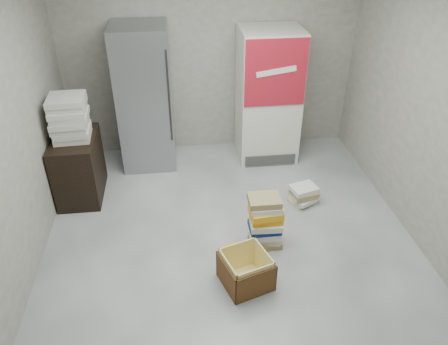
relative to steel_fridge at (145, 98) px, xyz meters
name	(u,v)px	position (x,y,z in m)	size (l,w,h in m)	color
ground	(234,260)	(0.90, -2.13, -0.95)	(5.00, 5.00, 0.00)	silver
room_shell	(237,99)	(0.90, -2.13, 0.85)	(4.04, 5.04, 2.82)	#A7A196
steel_fridge	(145,98)	(0.00, 0.00, 0.00)	(0.70, 0.72, 1.90)	gray
coke_cooler	(268,96)	(1.65, -0.01, -0.05)	(0.80, 0.73, 1.80)	silver
wood_shelf	(79,167)	(-0.83, -0.73, -0.55)	(0.50, 0.80, 0.80)	black
supply_box_stack	(69,118)	(-0.82, -0.73, 0.11)	(0.44, 0.44, 0.52)	beige
phonebook_stack_main	(265,222)	(1.25, -1.93, -0.64)	(0.38, 0.32, 0.62)	#8F7E50
phonebook_stack_side	(304,195)	(1.88, -1.25, -0.83)	(0.40, 0.36, 0.24)	beige
cardboard_box	(246,272)	(0.96, -2.46, -0.81)	(0.55, 0.55, 0.35)	yellow
bucket_lid	(234,254)	(0.90, -2.09, -0.91)	(0.28, 0.28, 0.07)	orange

